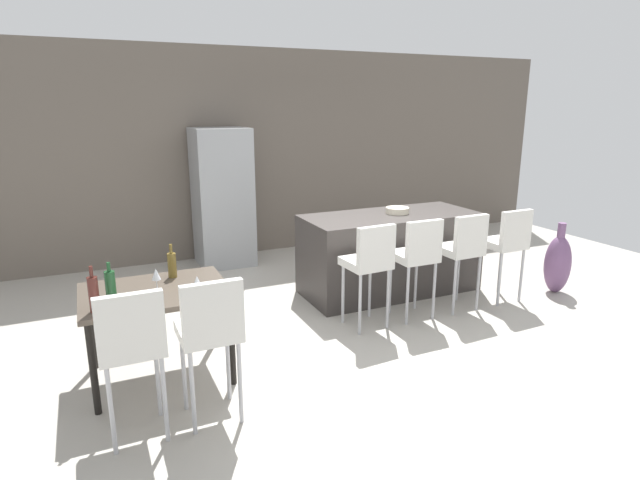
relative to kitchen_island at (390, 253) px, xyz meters
The scene contains 18 objects.
ground_plane 1.09m from the kitchen_island, 142.37° to the right, with size 10.00×10.00×0.00m, color #ADA89E.
back_wall 2.64m from the kitchen_island, 108.63° to the left, with size 10.00×0.12×2.90m, color #665B51.
kitchen_island is the anchor object (origin of this frame).
bar_chair_left 1.13m from the kitchen_island, 132.44° to the right, with size 0.42×0.42×1.05m.
bar_chair_middle 0.87m from the kitchen_island, 103.63° to the right, with size 0.40×0.40×1.05m.
bar_chair_right 0.93m from the kitchen_island, 65.25° to the right, with size 0.41×0.41×1.05m.
bar_chair_far 1.30m from the kitchen_island, 39.61° to the right, with size 0.41×0.41×1.05m.
dining_table 2.89m from the kitchen_island, 161.00° to the right, with size 1.11×0.84×0.74m.
dining_chair_near 3.45m from the kitchen_island, 149.97° to the right, with size 0.40×0.40×1.05m.
dining_chair_far 3.03m from the kitchen_island, 145.24° to the right, with size 0.40×0.40×1.05m.
wine_bottle_corner 3.27m from the kitchen_island, 160.00° to the right, with size 0.07×0.07×0.31m.
wine_bottle_right 2.67m from the kitchen_island, 164.99° to the right, with size 0.07×0.07×0.28m.
wine_bottle_middle 3.41m from the kitchen_island, 158.94° to the right, with size 0.07×0.07×0.33m.
wine_glass_left 2.79m from the kitchen_island, 153.08° to the right, with size 0.07×0.07×0.17m.
wine_glass_far 2.90m from the kitchen_island, 160.72° to the right, with size 0.07×0.07×0.17m.
refrigerator 2.44m from the kitchen_island, 128.15° to the left, with size 0.72×0.68×1.84m, color #939699.
fruit_bowl 0.50m from the kitchen_island, ahead, with size 0.27×0.27×0.07m, color beige.
floor_vase 1.95m from the kitchen_island, 26.06° to the right, with size 0.29×0.29×0.83m.
Camera 1 is at (-2.35, -4.30, 2.13)m, focal length 28.98 mm.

